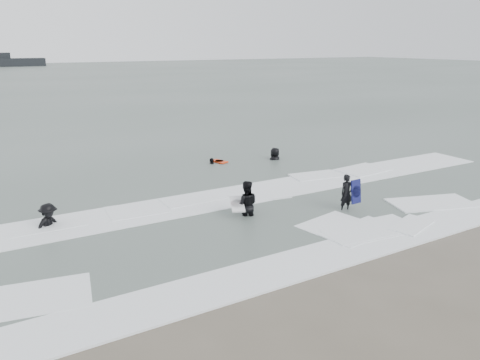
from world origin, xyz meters
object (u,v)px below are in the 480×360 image
surfer_right_far (275,160)px  surfer_centre (345,211)px  surfer_wading (246,215)px  surfer_breaker (50,228)px  surfer_right_near (212,165)px

surfer_right_far → surfer_centre: bearing=66.5°
surfer_wading → surfer_breaker: size_ratio=1.10×
surfer_wading → surfer_right_far: (5.97, 6.93, 0.00)m
surfer_centre → surfer_wading: (-3.72, 1.56, 0.00)m
surfer_wading → surfer_breaker: (-6.90, 2.44, 0.00)m
surfer_centre → surfer_breaker: 11.35m
surfer_right_near → surfer_right_far: 3.71m
surfer_centre → surfer_wading: size_ratio=0.79×
surfer_breaker → surfer_right_near: 10.71m
surfer_breaker → surfer_right_far: surfer_right_far is taller
surfer_right_near → surfer_right_far: surfer_right_far is taller
surfer_wading → surfer_right_far: surfer_wading is taller
surfer_right_far → surfer_wading: bearing=40.6°
surfer_right_near → surfer_centre: bearing=49.0°
surfer_breaker → surfer_centre: bearing=-52.1°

